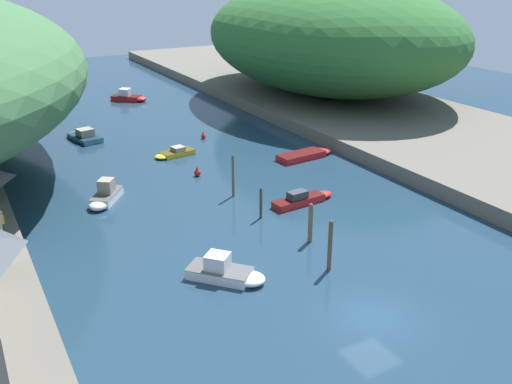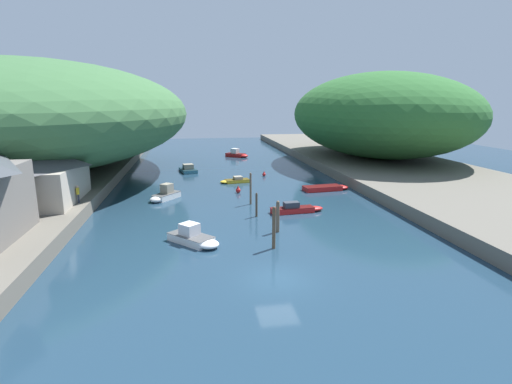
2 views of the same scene
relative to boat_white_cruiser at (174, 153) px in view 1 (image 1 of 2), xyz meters
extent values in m
plane|color=#1E384C|center=(-0.64, 0.00, -0.26)|extent=(130.00, 130.00, 0.00)
cube|color=#666056|center=(25.13, 0.00, 0.38)|extent=(22.00, 120.00, 1.29)
ellipsoid|color=#2D662D|center=(26.23, 11.92, 8.12)|extent=(28.14, 39.39, 14.17)
cube|color=gold|center=(0.39, 0.07, -0.07)|extent=(3.36, 2.06, 0.38)
ellipsoid|color=gold|center=(-1.16, -0.20, -0.07)|extent=(1.80, 1.72, 0.38)
cube|color=#4C3E0E|center=(0.39, 0.07, 0.13)|extent=(3.43, 2.10, 0.03)
cube|color=#9E937F|center=(0.48, 0.08, 0.34)|extent=(1.27, 1.26, 0.44)
cube|color=teal|center=(-6.17, 9.18, -0.03)|extent=(2.94, 4.34, 0.47)
ellipsoid|color=teal|center=(-6.61, 11.12, -0.03)|extent=(2.40, 2.38, 0.47)
cube|color=#132A33|center=(-6.17, 9.18, 0.23)|extent=(3.00, 4.43, 0.03)
cube|color=#9E937F|center=(-6.14, 9.06, 0.60)|extent=(1.75, 1.68, 0.78)
cube|color=red|center=(4.03, -15.57, -0.02)|extent=(4.35, 1.63, 0.49)
ellipsoid|color=red|center=(6.15, -15.37, -0.02)|extent=(2.22, 1.37, 0.49)
cube|color=#450A0A|center=(4.03, -15.57, 0.24)|extent=(4.43, 1.66, 0.03)
cube|color=#333842|center=(3.90, -15.58, 0.53)|extent=(1.56, 1.00, 0.59)
cube|color=white|center=(-8.53, -7.85, 0.05)|extent=(3.15, 3.53, 0.64)
ellipsoid|color=white|center=(-9.51, -9.17, 0.05)|extent=(2.11, 2.16, 0.64)
cube|color=#525252|center=(-8.53, -7.85, 0.39)|extent=(3.21, 3.60, 0.03)
cube|color=#9E937F|center=(-8.47, -7.76, 0.91)|extent=(1.52, 1.54, 1.08)
cube|color=red|center=(10.14, -6.52, 0.00)|extent=(4.80, 2.32, 0.53)
ellipsoid|color=red|center=(12.44, -6.27, 0.00)|extent=(2.49, 1.98, 0.53)
cube|color=#450A0A|center=(10.14, -6.52, 0.28)|extent=(4.90, 2.37, 0.03)
cube|color=white|center=(-5.92, -22.53, 0.04)|extent=(3.73, 3.86, 0.60)
ellipsoid|color=white|center=(-4.68, -23.89, 0.04)|extent=(2.43, 2.45, 0.60)
cube|color=#525252|center=(-5.92, -22.53, 0.35)|extent=(3.80, 3.94, 0.03)
cube|color=silver|center=(-5.99, -22.45, 0.80)|extent=(1.75, 1.75, 0.92)
cube|color=red|center=(2.97, 24.90, 0.06)|extent=(3.93, 3.75, 0.64)
ellipsoid|color=red|center=(4.36, 23.67, 0.06)|extent=(2.48, 2.46, 0.64)
cube|color=#450A0A|center=(2.97, 24.90, 0.40)|extent=(4.01, 3.83, 0.03)
cube|color=silver|center=(2.89, 24.98, 0.86)|extent=(1.78, 1.77, 0.96)
cylinder|color=brown|center=(0.20, -24.82, 1.28)|extent=(0.26, 0.26, 3.08)
sphere|color=brown|center=(0.20, -24.82, 2.87)|extent=(0.23, 0.23, 0.23)
cylinder|color=brown|center=(1.31, -21.14, 1.00)|extent=(0.30, 0.30, 2.52)
sphere|color=brown|center=(1.31, -21.14, 2.32)|extent=(0.27, 0.27, 0.27)
cylinder|color=#4C3D2D|center=(0.30, -16.35, 0.84)|extent=(0.20, 0.20, 2.20)
sphere|color=#4C3D2D|center=(0.30, -16.35, 1.98)|extent=(0.18, 0.18, 0.18)
cylinder|color=brown|center=(0.44, -11.68, 1.38)|extent=(0.21, 0.21, 3.28)
sphere|color=brown|center=(0.44, -11.68, 3.06)|extent=(0.19, 0.19, 0.19)
sphere|color=red|center=(-0.23, -6.14, 0.03)|extent=(0.58, 0.58, 0.58)
cone|color=red|center=(-0.23, -6.14, 0.47)|extent=(0.29, 0.29, 0.29)
sphere|color=red|center=(4.77, 3.85, -0.01)|extent=(0.51, 0.51, 0.51)
cone|color=red|center=(4.77, 3.85, 0.37)|extent=(0.25, 0.25, 0.25)
cylinder|color=#282D3D|center=(-16.36, -13.50, 1.46)|extent=(0.13, 0.13, 0.85)
cylinder|color=#282D3D|center=(-16.37, -13.32, 1.46)|extent=(0.13, 0.13, 0.85)
cube|color=gold|center=(-16.36, -13.41, 2.19)|extent=(0.24, 0.39, 0.62)
sphere|color=beige|center=(-16.36, -13.41, 2.61)|extent=(0.22, 0.22, 0.22)
camera|label=1|loc=(-18.03, -48.87, 16.82)|focal=40.00mm
camera|label=2|loc=(-5.69, -52.42, 10.59)|focal=28.00mm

